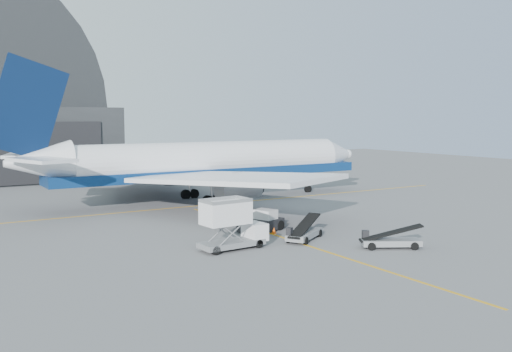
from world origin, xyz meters
TOP-DOWN VIEW (x-y plane):
  - ground at (0.00, 0.00)m, footprint 200.00×200.00m
  - taxi_lines at (0.00, 12.67)m, footprint 80.00×42.12m
  - distant_bldg_a at (38.00, 72.00)m, footprint 14.00×8.00m
  - distant_bldg_b at (55.00, 68.00)m, footprint 8.00×6.00m
  - airliner at (3.14, 22.98)m, footprint 48.95×47.47m
  - catering_truck at (-6.01, -1.54)m, footprint 5.77×2.51m
  - pushback_tug at (-0.02, 3.41)m, footprint 4.87×3.81m
  - belt_loader_a at (1.04, -1.75)m, footprint 4.92×3.98m
  - belt_loader_b at (5.15, -7.82)m, footprint 4.89×3.74m
  - traffic_cone at (0.34, 1.90)m, footprint 0.37×0.37m

SIDE VIEW (x-z plane):
  - ground at x=0.00m, z-range 0.00..0.00m
  - distant_bldg_a at x=38.00m, z-range -2.00..2.00m
  - distant_bldg_b at x=55.00m, z-range -1.40..1.40m
  - taxi_lines at x=0.00m, z-range 0.00..0.02m
  - traffic_cone at x=0.34m, z-range -0.01..0.53m
  - belt_loader_b at x=5.15m, z-range -0.37..1.55m
  - belt_loader_a at x=1.04m, z-range -0.37..1.58m
  - pushback_tug at x=-0.02m, z-range -0.25..1.74m
  - catering_truck at x=-6.01m, z-range 0.02..3.90m
  - airliner at x=3.14m, z-range -3.78..13.40m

